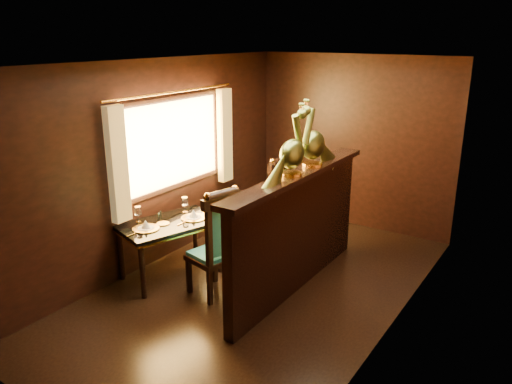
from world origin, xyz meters
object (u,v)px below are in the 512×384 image
(dining_table, at_px, (170,227))
(chair_right, at_px, (275,200))
(peacock_left, at_px, (292,141))
(peacock_right, at_px, (313,132))
(chair_left, at_px, (218,241))

(dining_table, bearing_deg, chair_right, 84.48)
(chair_right, bearing_deg, peacock_left, -48.99)
(dining_table, bearing_deg, peacock_right, 50.27)
(dining_table, height_order, chair_left, chair_left)
(chair_left, height_order, peacock_right, peacock_right)
(peacock_right, bearing_deg, chair_left, -121.86)
(dining_table, xyz_separation_m, peacock_left, (1.38, 0.41, 1.12))
(peacock_right, bearing_deg, dining_table, -147.62)
(dining_table, bearing_deg, chair_left, 11.59)
(peacock_right, bearing_deg, chair_right, 147.23)
(chair_right, xyz_separation_m, peacock_right, (0.78, -0.50, 1.07))
(peacock_left, bearing_deg, chair_right, 129.03)
(chair_right, relative_size, peacock_right, 1.69)
(chair_left, bearing_deg, peacock_right, 70.66)
(chair_right, height_order, peacock_left, peacock_left)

